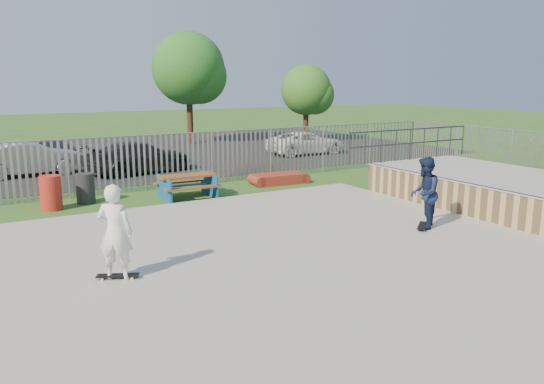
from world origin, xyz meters
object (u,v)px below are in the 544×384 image
car_white (306,143)px  tree_mid (188,69)px  funbox (279,179)px  trash_bin_grey (85,188)px  car_silver (30,159)px  skater_white (115,232)px  tree_right (306,90)px  car_dark (140,157)px  trash_bin_red (51,193)px  picnic_table (188,186)px  skater_navy (424,193)px

car_white → tree_mid: size_ratio=0.63×
funbox → trash_bin_grey: trash_bin_grey is taller
car_silver → skater_white: (0.02, -14.02, 0.36)m
funbox → tree_right: tree_right is taller
car_silver → car_white: size_ratio=0.99×
trash_bin_grey → car_dark: 5.73m
trash_bin_red → tree_mid: size_ratio=0.15×
trash_bin_red → car_white: car_white is taller
picnic_table → car_white: 11.88m
car_silver → car_dark: car_silver is taller
tree_right → funbox: bearing=-127.9°
car_silver → tree_mid: size_ratio=0.62×
car_silver → tree_mid: (10.04, 7.47, 3.89)m
skater_white → funbox: bearing=-102.6°
skater_navy → trash_bin_grey: bearing=-88.6°
car_dark → tree_right: bearing=-74.9°
car_dark → tree_mid: bearing=-44.0°
tree_mid → trash_bin_red: bearing=-125.6°
car_white → trash_bin_red: bearing=115.4°
tree_right → car_white: bearing=-123.7°
picnic_table → car_dark: (0.08, 5.71, 0.27)m
trash_bin_grey → car_white: (12.64, 6.14, 0.13)m
trash_bin_red → car_silver: size_ratio=0.25×
picnic_table → car_silver: bearing=121.2°
skater_navy → skater_white: size_ratio=1.00×
trash_bin_red → trash_bin_grey: 1.18m
trash_bin_red → trash_bin_grey: trash_bin_red is taller
car_dark → funbox: bearing=-153.2°
funbox → tree_right: bearing=57.4°
car_dark → car_white: 9.54m
trash_bin_red → picnic_table: bearing=-7.3°
trash_bin_red → car_dark: 6.72m
trash_bin_red → car_dark: bearing=50.2°
car_silver → tree_mid: tree_mid is taller
trash_bin_grey → funbox: bearing=-2.4°
car_dark → skater_white: 13.08m
trash_bin_red → car_dark: car_dark is taller
trash_bin_red → trash_bin_grey: size_ratio=1.09×
picnic_table → skater_navy: bearing=-60.3°
car_silver → trash_bin_grey: bearing=-174.9°
picnic_table → trash_bin_grey: 3.27m
funbox → car_dark: size_ratio=0.43×
picnic_table → skater_navy: size_ratio=1.05×
trash_bin_grey → tree_right: size_ratio=0.20×
tree_mid → tree_right: 7.46m
car_white → skater_navy: (-5.84, -14.17, 0.46)m
picnic_table → car_white: size_ratio=0.46×
trash_bin_grey → car_silver: 6.43m
car_dark → tree_mid: (5.89, 9.08, 3.93)m
skater_white → car_dark: bearing=-73.5°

